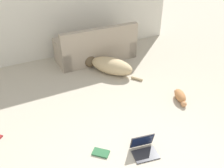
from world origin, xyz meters
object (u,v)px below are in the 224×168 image
Objects in this scene: cat at (180,96)px; book_green at (101,153)px; dog at (108,65)px; couch at (96,49)px; laptop_open at (144,147)px.

cat reaches higher than book_green.
dog is 1.72m from cat.
couch is 3.08m from laptop_open.
laptop_open is at bearing 132.54° from dog.
dog is at bearing -134.35° from cat.
couch is 2.38m from cat.
cat is (0.67, -2.28, -0.20)m from couch.
cat is 1.34× the size of laptop_open.
book_green is at bearing 67.84° from couch.
laptop_open is (-0.63, -3.01, -0.20)m from couch.
cat is 1.49m from laptop_open.
cat is (0.69, -1.58, -0.08)m from dog.
laptop_open is at bearing -22.63° from book_green.
dog reaches higher than cat.
dog is (-0.02, -0.70, -0.11)m from couch.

